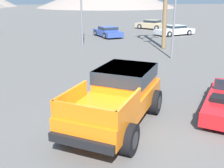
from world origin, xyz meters
name	(u,v)px	position (x,y,z in m)	size (l,w,h in m)	color
ground_plane	(115,132)	(0.00, 0.00, 0.00)	(320.00, 320.00, 0.00)	#5B5956
orange_pickup_truck	(119,93)	(0.25, 0.75, 1.04)	(4.12, 5.24, 1.82)	orange
parked_car_tan	(152,24)	(9.05, 27.90, 0.64)	(4.25, 4.34, 1.25)	tan
parked_car_blue	(108,32)	(2.25, 21.38, 0.58)	(3.01, 4.64, 1.12)	#334C9E
parked_car_white	(175,30)	(10.04, 21.74, 0.58)	(4.90, 3.17, 1.13)	white
traffic_light_main	(81,1)	(-0.63, 17.36, 3.79)	(0.38, 3.84, 5.41)	slate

